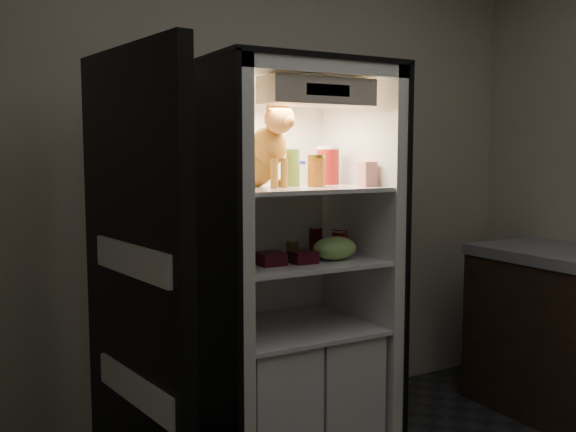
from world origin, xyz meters
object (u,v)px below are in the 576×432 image
object	(u,v)px
cream_carton	(367,174)
soda_can_a	(316,239)
soda_can_b	(340,242)
grape_bag	(335,248)
parmesan_shaker	(293,168)
mayo_tub	(297,173)
salsa_jar	(316,171)
pepper_jar	(328,165)
refrigerator	(287,287)
berry_box_right	(303,257)
tabby_cat	(261,154)
condiment_jar	(292,248)
berry_box_left	(271,259)
soda_can_c	(339,244)

from	to	relation	value
cream_carton	soda_can_a	xyz separation A→B (m)	(-0.11, 0.30, -0.34)
soda_can_a	soda_can_b	size ratio (longest dim) A/B	0.95
grape_bag	parmesan_shaker	bearing A→B (deg)	140.24
soda_can_b	grape_bag	bearing A→B (deg)	-133.91
mayo_tub	salsa_jar	size ratio (longest dim) A/B	0.80
pepper_jar	refrigerator	bearing A→B (deg)	-175.37
parmesan_shaker	cream_carton	bearing A→B (deg)	-29.48
refrigerator	berry_box_right	size ratio (longest dim) A/B	16.67
cream_carton	mayo_tub	bearing A→B (deg)	129.15
tabby_cat	parmesan_shaker	bearing A→B (deg)	-32.86
grape_bag	berry_box_right	distance (m)	0.18
mayo_tub	condiment_jar	distance (m)	0.38
berry_box_right	soda_can_a	bearing A→B (deg)	48.11
pepper_jar	grape_bag	distance (m)	0.45
berry_box_left	berry_box_right	world-z (taller)	berry_box_left
mayo_tub	soda_can_a	distance (m)	0.37
salsa_jar	berry_box_left	world-z (taller)	salsa_jar
pepper_jar	salsa_jar	bearing A→B (deg)	-137.52
soda_can_b	soda_can_a	bearing A→B (deg)	108.92
berry_box_left	pepper_jar	bearing A→B (deg)	22.73
salsa_jar	soda_can_b	distance (m)	0.40
refrigerator	soda_can_a	distance (m)	0.31
mayo_tub	pepper_jar	distance (m)	0.17
pepper_jar	soda_can_c	bearing A→B (deg)	-96.53
cream_carton	tabby_cat	bearing A→B (deg)	155.07
soda_can_a	grape_bag	distance (m)	0.26
mayo_tub	soda_can_b	world-z (taller)	mayo_tub
condiment_jar	salsa_jar	bearing A→B (deg)	-66.18
salsa_jar	berry_box_left	distance (m)	0.48
refrigerator	parmesan_shaker	size ratio (longest dim) A/B	10.59
mayo_tub	salsa_jar	world-z (taller)	salsa_jar
pepper_jar	berry_box_right	distance (m)	0.54
soda_can_a	soda_can_c	size ratio (longest dim) A/B	1.03
refrigerator	berry_box_left	xyz separation A→B (m)	(-0.18, -0.16, 0.18)
salsa_jar	mayo_tub	bearing A→B (deg)	90.29
tabby_cat	berry_box_left	distance (m)	0.50
parmesan_shaker	berry_box_right	xyz separation A→B (m)	(-0.02, -0.13, -0.41)
tabby_cat	berry_box_left	bearing A→B (deg)	-119.56
cream_carton	soda_can_a	size ratio (longest dim) A/B	0.91
pepper_jar	berry_box_right	size ratio (longest dim) A/B	1.70
pepper_jar	cream_carton	distance (m)	0.26
tabby_cat	salsa_jar	bearing A→B (deg)	-44.77
soda_can_c	berry_box_right	xyz separation A→B (m)	(-0.25, -0.08, -0.03)
cream_carton	soda_can_c	xyz separation A→B (m)	(-0.08, 0.12, -0.35)
tabby_cat	soda_can_b	world-z (taller)	tabby_cat
condiment_jar	grape_bag	world-z (taller)	grape_bag
soda_can_a	berry_box_right	xyz separation A→B (m)	(-0.23, -0.25, -0.04)
berry_box_left	berry_box_right	bearing A→B (deg)	-9.74
parmesan_shaker	soda_can_b	distance (m)	0.45
refrigerator	grape_bag	bearing A→B (deg)	-48.71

